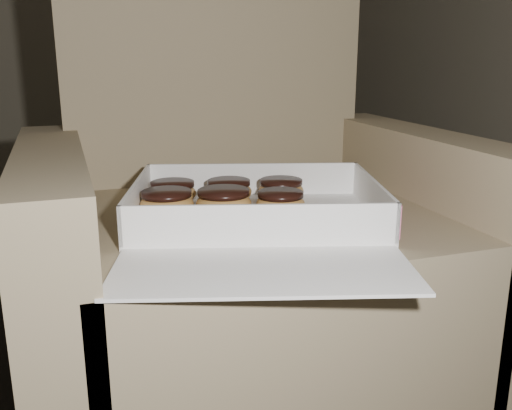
{
  "coord_description": "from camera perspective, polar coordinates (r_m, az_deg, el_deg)",
  "views": [
    {
      "loc": [
        0.62,
        -0.32,
        0.7
      ],
      "look_at": [
        0.94,
        0.61,
        0.43
      ],
      "focal_mm": 40.0,
      "sensor_mm": 36.0,
      "label": 1
    }
  ],
  "objects": [
    {
      "name": "donut_c",
      "position": [
        1.11,
        -2.72,
        1.47
      ],
      "size": [
        0.09,
        0.09,
        0.04
      ],
      "color": "gold",
      "rests_on": "bakery_box"
    },
    {
      "name": "donut_e",
      "position": [
        1.02,
        2.46,
        0.25
      ],
      "size": [
        0.09,
        0.09,
        0.04
      ],
      "color": "gold",
      "rests_on": "bakery_box"
    },
    {
      "name": "crumb_a",
      "position": [
        1.02,
        5.24,
        -1.16
      ],
      "size": [
        0.01,
        0.01,
        0.0
      ],
      "primitive_type": "ellipsoid",
      "color": "black",
      "rests_on": "bakery_box"
    },
    {
      "name": "crumb_c",
      "position": [
        0.92,
        8.35,
        -3.0
      ],
      "size": [
        0.01,
        0.01,
        0.0
      ],
      "primitive_type": "ellipsoid",
      "color": "black",
      "rests_on": "bakery_box"
    },
    {
      "name": "donut_f",
      "position": [
        1.11,
        -8.33,
        1.28
      ],
      "size": [
        0.09,
        0.09,
        0.04
      ],
      "color": "gold",
      "rests_on": "bakery_box"
    },
    {
      "name": "donut_a",
      "position": [
        1.03,
        -8.9,
        0.21
      ],
      "size": [
        0.1,
        0.1,
        0.05
      ],
      "color": "gold",
      "rests_on": "bakery_box"
    },
    {
      "name": "crumb_b",
      "position": [
        1.0,
        1.9,
        -1.38
      ],
      "size": [
        0.01,
        0.01,
        0.0
      ],
      "primitive_type": "ellipsoid",
      "color": "black",
      "rests_on": "bakery_box"
    },
    {
      "name": "donut_b",
      "position": [
        1.02,
        -3.24,
        0.3
      ],
      "size": [
        0.1,
        0.1,
        0.05
      ],
      "color": "gold",
      "rests_on": "bakery_box"
    },
    {
      "name": "donut_d",
      "position": [
        1.12,
        2.52,
        1.54
      ],
      "size": [
        0.09,
        0.09,
        0.04
      ],
      "color": "gold",
      "rests_on": "bakery_box"
    },
    {
      "name": "armchair",
      "position": [
        1.19,
        -0.74,
        -5.24
      ],
      "size": [
        0.85,
        0.72,
        0.89
      ],
      "color": "#887256",
      "rests_on": "floor"
    },
    {
      "name": "crumb_d",
      "position": [
        0.96,
        11.63,
        -2.38
      ],
      "size": [
        0.01,
        0.01,
        0.0
      ],
      "primitive_type": "ellipsoid",
      "color": "black",
      "rests_on": "bakery_box"
    },
    {
      "name": "crumb_e",
      "position": [
        0.92,
        2.86,
        -2.87
      ],
      "size": [
        0.01,
        0.01,
        0.0
      ],
      "primitive_type": "ellipsoid",
      "color": "black",
      "rests_on": "bakery_box"
    },
    {
      "name": "bakery_box",
      "position": [
        0.98,
        0.31,
        -1.47
      ],
      "size": [
        0.55,
        0.6,
        0.07
      ],
      "rotation": [
        0.0,
        0.0,
        -0.29
      ],
      "color": "white",
      "rests_on": "armchair"
    }
  ]
}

